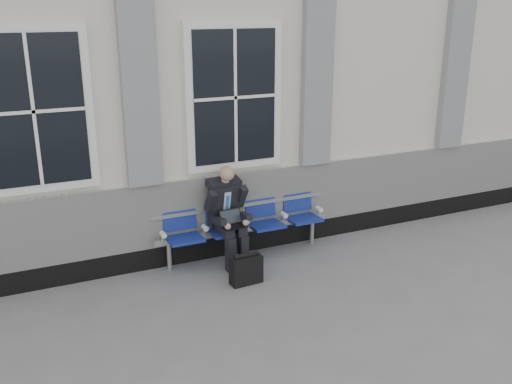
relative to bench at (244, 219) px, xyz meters
name	(u,v)px	position (x,y,z in m)	size (l,w,h in m)	color
ground	(255,303)	(-0.42, -1.32, -0.55)	(70.00, 70.00, 0.00)	slate
station_building	(165,82)	(-0.44, 2.15, 1.67)	(14.40, 4.40, 4.49)	beige
bench	(244,219)	(0.00, 0.00, 0.00)	(2.60, 0.47, 0.91)	#9EA0A3
businessman	(228,211)	(-0.29, -0.13, 0.20)	(0.57, 0.76, 1.39)	black
briefcase	(246,269)	(-0.31, -0.80, -0.36)	(0.42, 0.20, 0.42)	black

